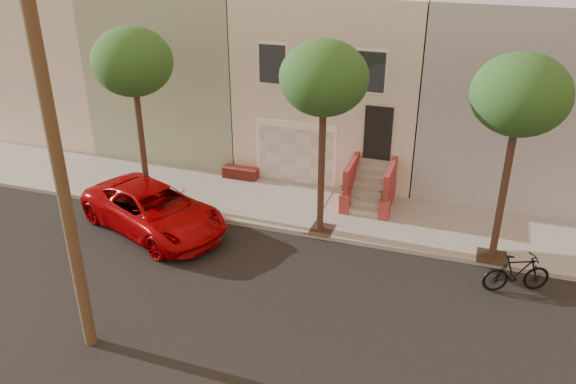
% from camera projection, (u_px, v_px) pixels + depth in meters
% --- Properties ---
extents(ground, '(90.00, 90.00, 0.00)m').
position_uv_depth(ground, '(249.00, 293.00, 16.65)').
color(ground, black).
rests_on(ground, ground).
extents(sidewalk, '(40.00, 3.70, 0.15)m').
position_uv_depth(sidewalk, '(304.00, 208.00, 21.19)').
color(sidewalk, '#9A988C').
rests_on(sidewalk, ground).
extents(house_row, '(33.10, 11.70, 7.00)m').
position_uv_depth(house_row, '(345.00, 72.00, 24.61)').
color(house_row, '#BCB2A0').
rests_on(house_row, sidewalk).
extents(tree_left, '(2.70, 2.57, 6.30)m').
position_uv_depth(tree_left, '(133.00, 63.00, 19.24)').
color(tree_left, '#2D2116').
rests_on(tree_left, sidewalk).
extents(tree_mid, '(2.70, 2.57, 6.30)m').
position_uv_depth(tree_mid, '(324.00, 79.00, 17.40)').
color(tree_mid, '#2D2116').
rests_on(tree_mid, sidewalk).
extents(tree_right, '(2.70, 2.57, 6.30)m').
position_uv_depth(tree_right, '(520.00, 96.00, 15.85)').
color(tree_right, '#2D2116').
rests_on(tree_right, sidewalk).
extents(pickup_truck, '(6.05, 4.46, 1.53)m').
position_uv_depth(pickup_truck, '(154.00, 210.00, 19.58)').
color(pickup_truck, '#A50206').
rests_on(pickup_truck, ground).
extents(motorcycle, '(2.01, 1.25, 1.17)m').
position_uv_depth(motorcycle, '(517.00, 273.00, 16.51)').
color(motorcycle, black).
rests_on(motorcycle, ground).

